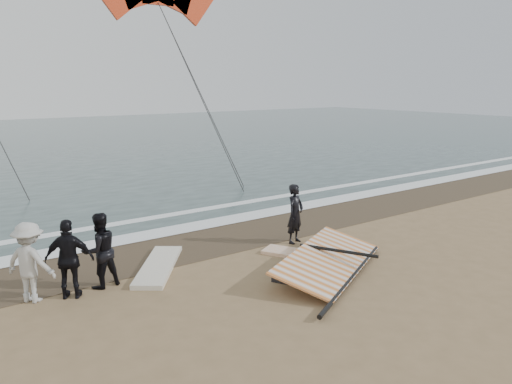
# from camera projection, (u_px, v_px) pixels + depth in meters

# --- Properties ---
(ground) EXTENTS (120.00, 120.00, 0.00)m
(ground) POSITION_uv_depth(u_px,v_px,m) (326.00, 288.00, 10.92)
(ground) COLOR #8C704C
(ground) RESTS_ON ground
(sea) EXTENTS (120.00, 54.00, 0.02)m
(sea) POSITION_uv_depth(u_px,v_px,m) (16.00, 143.00, 37.01)
(sea) COLOR #233838
(sea) RESTS_ON ground
(wet_sand) EXTENTS (120.00, 2.80, 0.01)m
(wet_sand) POSITION_uv_depth(u_px,v_px,m) (218.00, 238.00, 14.47)
(wet_sand) COLOR #4C3D2B
(wet_sand) RESTS_ON ground
(foam_near) EXTENTS (120.00, 0.90, 0.01)m
(foam_near) POSITION_uv_depth(u_px,v_px,m) (195.00, 226.00, 15.58)
(foam_near) COLOR white
(foam_near) RESTS_ON sea
(foam_far) EXTENTS (120.00, 0.45, 0.01)m
(foam_far) POSITION_uv_depth(u_px,v_px,m) (170.00, 215.00, 16.92)
(foam_far) COLOR white
(foam_far) RESTS_ON sea
(man_main) EXTENTS (0.71, 0.58, 1.67)m
(man_main) POSITION_uv_depth(u_px,v_px,m) (295.00, 214.00, 13.90)
(man_main) COLOR black
(man_main) RESTS_ON ground
(board_white) EXTENTS (1.67, 2.32, 0.09)m
(board_white) POSITION_uv_depth(u_px,v_px,m) (306.00, 255.00, 12.90)
(board_white) COLOR white
(board_white) RESTS_ON ground
(board_cream) EXTENTS (2.17, 2.58, 0.11)m
(board_cream) POSITION_uv_depth(u_px,v_px,m) (159.00, 266.00, 12.10)
(board_cream) COLOR silver
(board_cream) RESTS_ON ground
(trio_cluster) EXTENTS (2.44, 1.35, 1.69)m
(trio_cluster) POSITION_uv_depth(u_px,v_px,m) (63.00, 258.00, 10.40)
(trio_cluster) COLOR black
(trio_cluster) RESTS_ON ground
(sail_rig) EXTENTS (4.14, 3.41, 0.51)m
(sail_rig) POSITION_uv_depth(u_px,v_px,m) (323.00, 262.00, 11.97)
(sail_rig) COLOR black
(sail_rig) RESTS_ON ground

